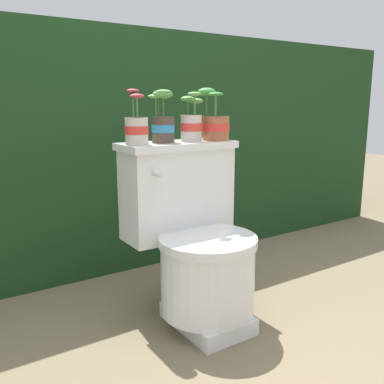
% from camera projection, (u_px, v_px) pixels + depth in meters
% --- Properties ---
extents(ground_plane, '(12.00, 12.00, 0.00)m').
position_uv_depth(ground_plane, '(203.00, 330.00, 1.77)').
color(ground_plane, '#75664C').
extents(hedge_backdrop, '(4.22, 0.89, 1.31)m').
position_uv_depth(hedge_backdrop, '(92.00, 147.00, 2.62)').
color(hedge_backdrop, '#193819').
rests_on(hedge_backdrop, ground).
extents(toilet, '(0.51, 0.54, 0.76)m').
position_uv_depth(toilet, '(194.00, 240.00, 1.82)').
color(toilet, silver).
rests_on(toilet, ground).
extents(potted_plant_left, '(0.09, 0.09, 0.22)m').
position_uv_depth(potted_plant_left, '(137.00, 128.00, 1.70)').
color(potted_plant_left, beige).
rests_on(potted_plant_left, toilet).
extents(potted_plant_midleft, '(0.11, 0.11, 0.22)m').
position_uv_depth(potted_plant_midleft, '(163.00, 121.00, 1.80)').
color(potted_plant_midleft, '#47382D').
rests_on(potted_plant_midleft, toilet).
extents(potted_plant_middle, '(0.11, 0.10, 0.21)m').
position_uv_depth(potted_plant_middle, '(191.00, 123.00, 1.85)').
color(potted_plant_middle, beige).
rests_on(potted_plant_middle, toilet).
extents(potted_plant_midright, '(0.13, 0.13, 0.23)m').
position_uv_depth(potted_plant_midright, '(215.00, 123.00, 1.91)').
color(potted_plant_midright, '#9E5638').
rests_on(potted_plant_midright, toilet).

